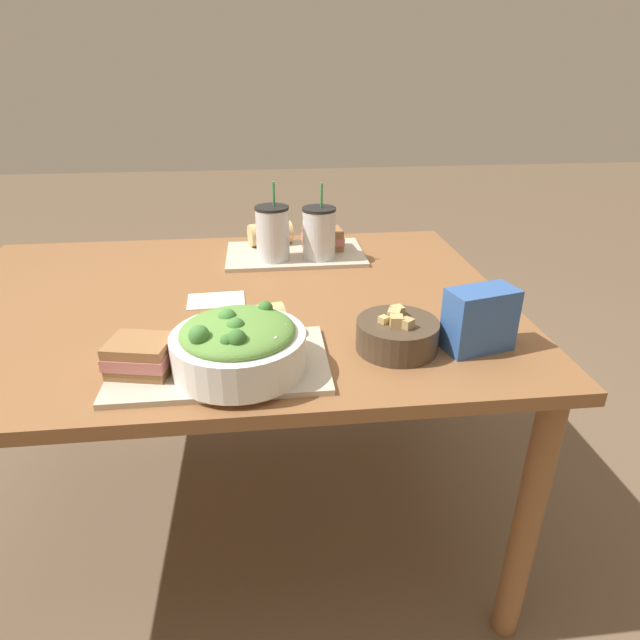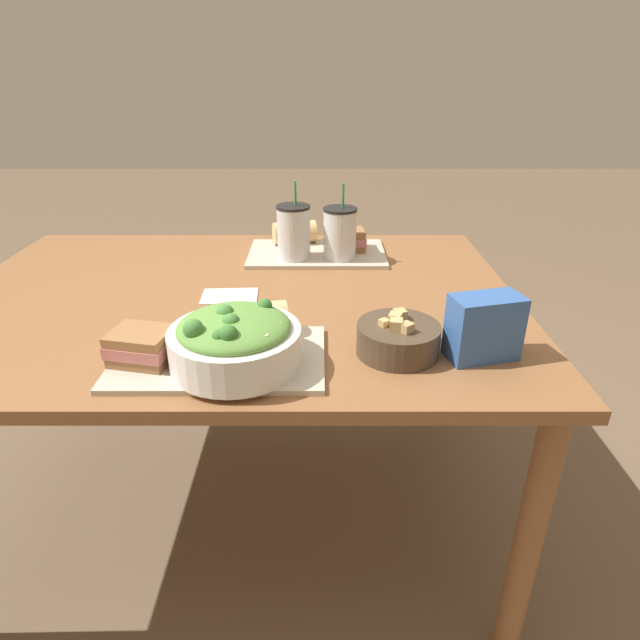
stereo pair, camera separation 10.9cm
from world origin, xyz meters
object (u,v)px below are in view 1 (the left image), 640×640
at_px(soup_bowl, 397,334).
at_px(baguette_far, 271,234).
at_px(drink_cup_red, 319,235).
at_px(salad_bowl, 238,344).
at_px(drink_cup_dark, 273,235).
at_px(napkin_folded, 216,300).
at_px(baguette_near, 245,323).
at_px(sandwich_far, 323,239).
at_px(chip_bag, 480,319).
at_px(sandwich_near, 141,356).

height_order(soup_bowl, baguette_far, soup_bowl).
relative_size(baguette_far, drink_cup_red, 0.67).
relative_size(salad_bowl, drink_cup_dark, 1.10).
bearing_deg(napkin_folded, baguette_far, 69.95).
distance_m(baguette_far, napkin_folded, 0.45).
xyz_separation_m(baguette_near, drink_cup_red, (0.21, 0.51, 0.04)).
distance_m(sandwich_far, baguette_far, 0.17).
relative_size(sandwich_far, napkin_folded, 0.88).
bearing_deg(drink_cup_red, drink_cup_dark, 180.00).
bearing_deg(chip_bag, drink_cup_red, 100.68).
bearing_deg(drink_cup_red, soup_bowl, -79.88).
bearing_deg(baguette_far, baguette_near, 159.36).
xyz_separation_m(sandwich_far, chip_bag, (0.25, -0.66, 0.02)).
xyz_separation_m(sandwich_near, sandwich_far, (0.43, 0.70, 0.00)).
distance_m(salad_bowl, soup_bowl, 0.33).
distance_m(sandwich_far, drink_cup_red, 0.09).
bearing_deg(chip_bag, sandwich_far, 96.59).
xyz_separation_m(soup_bowl, napkin_folded, (-0.39, 0.30, -0.03)).
xyz_separation_m(sandwich_far, drink_cup_red, (-0.02, -0.08, 0.04)).
bearing_deg(drink_cup_dark, salad_bowl, -97.72).
relative_size(salad_bowl, soup_bowl, 1.49).
bearing_deg(soup_bowl, sandwich_far, 97.22).
bearing_deg(sandwich_near, drink_cup_dark, 78.39).
xyz_separation_m(baguette_far, chip_bag, (0.41, -0.73, 0.02)).
relative_size(soup_bowl, drink_cup_red, 0.76).
xyz_separation_m(drink_cup_dark, drink_cup_red, (0.14, 0.00, -0.00)).
relative_size(baguette_far, chip_bag, 0.97).
xyz_separation_m(baguette_far, drink_cup_red, (0.14, -0.15, 0.04)).
bearing_deg(baguette_far, soup_bowl, -175.61).
distance_m(sandwich_near, napkin_folded, 0.37).
xyz_separation_m(chip_bag, napkin_folded, (-0.56, 0.31, -0.07)).
xyz_separation_m(baguette_near, baguette_far, (0.07, 0.66, 0.00)).
bearing_deg(salad_bowl, sandwich_near, 176.02).
xyz_separation_m(salad_bowl, napkin_folded, (-0.07, 0.36, -0.06)).
relative_size(baguette_near, sandwich_far, 1.42).
height_order(soup_bowl, chip_bag, chip_bag).
relative_size(chip_bag, napkin_folded, 1.05).
height_order(sandwich_near, chip_bag, chip_bag).
distance_m(baguette_near, baguette_far, 0.66).
height_order(baguette_near, baguette_far, same).
xyz_separation_m(salad_bowl, baguette_near, (0.01, 0.12, -0.02)).
bearing_deg(drink_cup_dark, baguette_near, -98.48).
bearing_deg(baguette_far, sandwich_near, 146.42).
xyz_separation_m(drink_cup_red, napkin_folded, (-0.29, -0.27, -0.08)).
bearing_deg(chip_bag, drink_cup_dark, 110.78).
height_order(drink_cup_dark, napkin_folded, drink_cup_dark).
distance_m(soup_bowl, drink_cup_dark, 0.62).
height_order(soup_bowl, napkin_folded, soup_bowl).
bearing_deg(drink_cup_dark, soup_bowl, -67.19).
bearing_deg(drink_cup_dark, drink_cup_red, 0.00).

